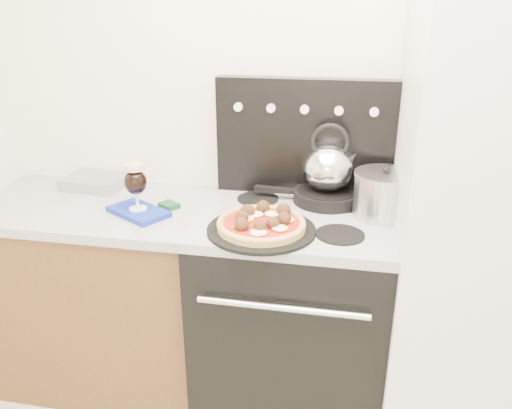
% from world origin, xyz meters
% --- Properties ---
extents(room_shell, '(3.52, 3.01, 2.52)m').
position_xyz_m(room_shell, '(0.00, 0.29, 1.25)').
color(room_shell, beige).
rests_on(room_shell, ground).
extents(base_cabinet, '(1.45, 0.60, 0.86)m').
position_xyz_m(base_cabinet, '(-1.02, 1.20, 0.43)').
color(base_cabinet, brown).
rests_on(base_cabinet, ground).
extents(countertop, '(1.48, 0.63, 0.04)m').
position_xyz_m(countertop, '(-1.02, 1.20, 0.88)').
color(countertop, '#A9A9B0').
rests_on(countertop, base_cabinet).
extents(stove_body, '(0.76, 0.65, 0.88)m').
position_xyz_m(stove_body, '(0.08, 1.18, 0.44)').
color(stove_body, black).
rests_on(stove_body, ground).
extents(cooktop, '(0.76, 0.65, 0.04)m').
position_xyz_m(cooktop, '(0.08, 1.18, 0.90)').
color(cooktop, '#ADADB2').
rests_on(cooktop, stove_body).
extents(backguard, '(0.76, 0.08, 0.50)m').
position_xyz_m(backguard, '(0.08, 1.45, 1.17)').
color(backguard, black).
rests_on(backguard, cooktop).
extents(fridge, '(0.64, 0.68, 1.90)m').
position_xyz_m(fridge, '(0.78, 1.15, 0.95)').
color(fridge, silver).
rests_on(fridge, ground).
extents(foil_sheet, '(0.28, 0.22, 0.05)m').
position_xyz_m(foil_sheet, '(-0.89, 1.38, 0.93)').
color(foil_sheet, silver).
rests_on(foil_sheet, countertop).
extents(oven_mitt, '(0.29, 0.26, 0.02)m').
position_xyz_m(oven_mitt, '(-0.56, 1.12, 0.91)').
color(oven_mitt, '#162AA3').
rests_on(oven_mitt, countertop).
extents(beer_glass, '(0.11, 0.11, 0.20)m').
position_xyz_m(beer_glass, '(-0.56, 1.12, 1.02)').
color(beer_glass, black).
rests_on(beer_glass, oven_mitt).
extents(pizza_pan, '(0.43, 0.43, 0.01)m').
position_xyz_m(pizza_pan, '(-0.03, 1.01, 0.93)').
color(pizza_pan, black).
rests_on(pizza_pan, cooktop).
extents(pizza, '(0.33, 0.33, 0.05)m').
position_xyz_m(pizza, '(-0.03, 1.01, 0.96)').
color(pizza, '#F2A257').
rests_on(pizza, pizza_pan).
extents(skillet, '(0.31, 0.31, 0.05)m').
position_xyz_m(skillet, '(0.19, 1.35, 0.95)').
color(skillet, black).
rests_on(skillet, cooktop).
extents(tea_kettle, '(0.23, 0.23, 0.24)m').
position_xyz_m(tea_kettle, '(0.19, 1.35, 1.09)').
color(tea_kettle, white).
rests_on(tea_kettle, skillet).
extents(stock_pot, '(0.24, 0.24, 0.17)m').
position_xyz_m(stock_pot, '(0.42, 1.24, 1.01)').
color(stock_pot, '#B4B4B4').
rests_on(stock_pot, cooktop).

